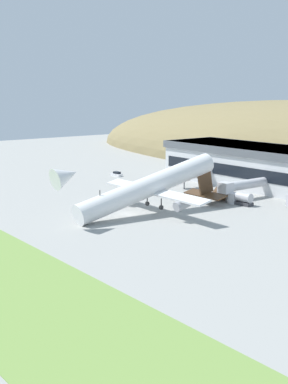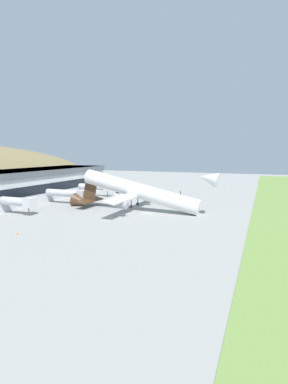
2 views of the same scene
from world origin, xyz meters
The scene contains 8 objects.
ground_plane centered at (0.00, 0.00, 0.00)m, with size 387.72×387.72×0.00m, color #9E9E99.
terminal_building centered at (5.02, 53.99, 6.99)m, with size 87.28×22.49×12.35m.
jetway_0 centered at (-16.44, 36.25, 3.99)m, with size 3.38×12.63×5.43m.
jetway_1 centered at (5.16, 33.95, 3.99)m, with size 3.38×16.99×5.43m.
cargo_airplane centered at (2.69, 4.77, 6.33)m, with size 35.65×51.71×15.80m.
service_car_0 centered at (-48.30, 29.97, 0.66)m, with size 4.67×2.17×1.60m.
fuel_truck centered at (9.51, 29.19, 1.58)m, with size 6.87×2.82×3.34m.
traffic_cone_0 centered at (-34.18, 19.66, 0.28)m, with size 0.52×0.52×0.58m.
Camera 1 is at (101.70, -73.77, 29.68)m, focal length 50.00 mm.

